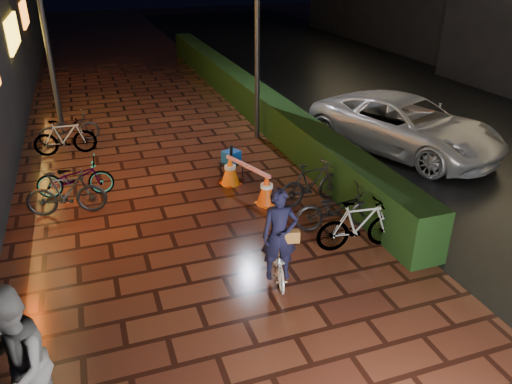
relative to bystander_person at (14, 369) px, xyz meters
name	(u,v)px	position (x,y,z in m)	size (l,w,h in m)	color
ground	(207,242)	(2.78, 3.23, -0.95)	(80.00, 80.00, 0.00)	#381911
asphalt_road	(442,115)	(11.78, 8.23, -0.95)	(11.00, 60.00, 0.01)	black
hedge	(244,92)	(6.08, 11.23, -0.45)	(0.70, 20.00, 1.00)	black
bystander_person	(14,369)	(0.00, 0.00, 0.00)	(0.93, 0.72, 1.91)	#595A5C
van	(405,125)	(8.77, 6.01, -0.25)	(2.33, 5.06, 1.41)	#A7A7AB
lamp_post_hedge	(257,35)	(5.50, 8.24, 1.83)	(0.49, 0.15, 5.07)	black
lamp_post_sf	(42,14)	(0.27, 11.22, 2.23)	(0.55, 0.17, 5.78)	black
cyclist	(279,248)	(3.59, 1.75, -0.35)	(0.66, 1.20, 1.63)	white
traffic_barrier	(248,179)	(4.12, 4.91, -0.62)	(0.91, 1.66, 0.68)	#D9450B
cart_assembly	(231,158)	(4.04, 5.85, -0.48)	(0.62, 0.67, 0.92)	black
parked_bikes_storefront	(69,155)	(0.50, 7.37, -0.51)	(1.80, 4.97, 0.93)	black
parked_bikes_hedge	(335,205)	(5.24, 3.04, -0.51)	(1.67, 2.46, 0.93)	black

